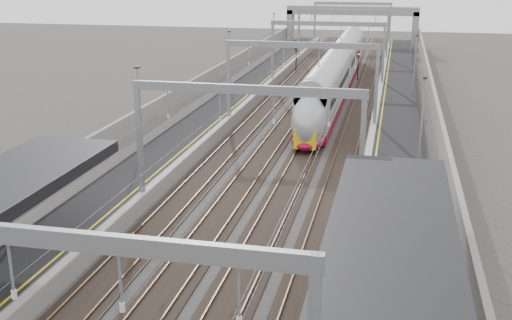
% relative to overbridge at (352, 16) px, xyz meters
% --- Properties ---
extents(platform_left, '(4.00, 120.00, 1.00)m').
position_rel_overbridge_xyz_m(platform_left, '(-8.00, -55.00, -4.81)').
color(platform_left, black).
rests_on(platform_left, ground).
extents(platform_right, '(4.00, 120.00, 1.00)m').
position_rel_overbridge_xyz_m(platform_right, '(8.00, -55.00, -4.81)').
color(platform_right, black).
rests_on(platform_right, ground).
extents(tracks, '(11.40, 140.00, 0.20)m').
position_rel_overbridge_xyz_m(tracks, '(0.00, -55.00, -5.26)').
color(tracks, black).
rests_on(tracks, ground).
extents(overhead_line, '(13.00, 140.00, 6.60)m').
position_rel_overbridge_xyz_m(overhead_line, '(0.00, -48.38, 0.83)').
color(overhead_line, gray).
rests_on(overhead_line, platform_left).
extents(overbridge, '(22.00, 2.20, 6.90)m').
position_rel_overbridge_xyz_m(overbridge, '(0.00, 0.00, 0.00)').
color(overbridge, gray).
rests_on(overbridge, ground).
extents(wall_left, '(0.30, 120.00, 3.20)m').
position_rel_overbridge_xyz_m(wall_left, '(-11.20, -55.00, -3.71)').
color(wall_left, gray).
rests_on(wall_left, ground).
extents(wall_right, '(0.30, 120.00, 3.20)m').
position_rel_overbridge_xyz_m(wall_right, '(11.20, -55.00, -3.71)').
color(wall_right, gray).
rests_on(wall_right, ground).
extents(train, '(2.68, 48.78, 4.23)m').
position_rel_overbridge_xyz_m(train, '(1.50, -42.82, -3.23)').
color(train, maroon).
rests_on(train, ground).
extents(signal_green, '(0.32, 0.32, 3.48)m').
position_rel_overbridge_xyz_m(signal_green, '(-5.20, -27.20, -2.89)').
color(signal_green, black).
rests_on(signal_green, ground).
extents(signal_red_near, '(0.32, 0.32, 3.48)m').
position_rel_overbridge_xyz_m(signal_red_near, '(3.20, -31.73, -2.89)').
color(signal_red_near, black).
rests_on(signal_red_near, ground).
extents(signal_red_far, '(0.32, 0.32, 3.48)m').
position_rel_overbridge_xyz_m(signal_red_far, '(5.40, -24.38, -2.89)').
color(signal_red_far, black).
rests_on(signal_red_far, ground).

